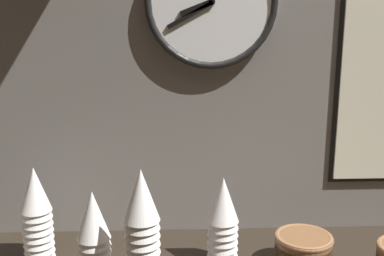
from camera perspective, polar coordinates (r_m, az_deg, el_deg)
The scene contains 7 objects.
wall_tiled_back at distance 1.37m, azimuth -0.24°, elevation 8.61°, with size 1.60×0.03×1.05m.
cup_stack_center at distance 1.11m, azimuth -5.91°, elevation -12.61°, with size 0.08×0.08×0.31m.
cup_stack_left at distance 1.35m, azimuth -17.93°, elevation -9.64°, with size 0.08×0.08×0.26m.
cup_stack_center_right at distance 1.27m, azimuth 3.68°, elevation -10.92°, with size 0.08×0.08×0.24m.
cup_stack_center_left at distance 1.20m, azimuth -11.54°, elevation -12.62°, with size 0.08×0.08×0.24m.
bowl_stack_right at distance 1.31m, azimuth 13.04°, elevation -13.85°, with size 0.15×0.15×0.09m.
wall_clock at distance 1.34m, azimuth 2.32°, elevation 14.71°, with size 0.36×0.03×0.36m.
Camera 1 is at (-0.05, -1.10, 0.65)m, focal length 45.00 mm.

